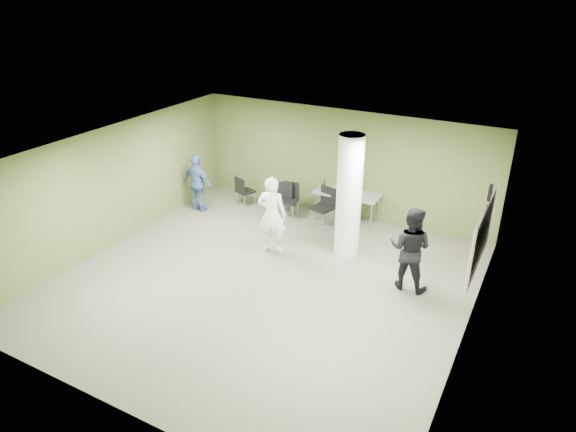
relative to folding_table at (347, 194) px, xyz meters
The scene contains 17 objects.
floor 3.64m from the folding_table, 95.53° to the right, with size 8.00×8.00×0.00m, color #555744.
ceiling 4.11m from the folding_table, 95.53° to the right, with size 8.00×8.00×0.00m, color white.
wall_back 0.87m from the folding_table, 127.08° to the left, with size 8.00×0.02×2.80m, color #53602D.
wall_left 5.64m from the folding_table, 140.77° to the right, with size 0.02×8.00×2.80m, color #53602D.
wall_right_cream 5.14m from the folding_table, 44.12° to the right, with size 0.02×8.00×2.80m, color beige.
column 1.80m from the folding_table, 66.98° to the right, with size 0.56×0.56×2.80m, color silver.
whiteboard 4.35m from the folding_table, 33.24° to the right, with size 0.05×2.30×1.30m.
wall_clock 4.57m from the folding_table, 33.23° to the right, with size 0.06×0.32×0.32m.
folding_table is the anchor object (origin of this frame).
wastebasket 2.09m from the folding_table, 166.36° to the right, with size 0.25×0.25×0.29m, color #4C4C4C.
chair_back_left 2.90m from the folding_table, behind, with size 0.55×0.55×0.86m.
chair_back_right 1.68m from the folding_table, 169.81° to the right, with size 0.60×0.60×0.93m.
chair_table_left 1.51m from the folding_table, 165.29° to the right, with size 0.51×0.51×0.91m.
chair_table_right 0.63m from the folding_table, 132.57° to the right, with size 0.62×0.62×1.00m.
woman_white 2.45m from the folding_table, 111.09° to the right, with size 0.66×0.43×1.82m, color white.
man_black 3.26m from the folding_table, 45.11° to the right, with size 0.86×0.67×1.77m, color black.
man_blue 3.95m from the folding_table, 161.32° to the right, with size 0.92×0.38×1.57m, color #3E5C9A.
Camera 1 is at (4.75, -7.78, 5.77)m, focal length 32.00 mm.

